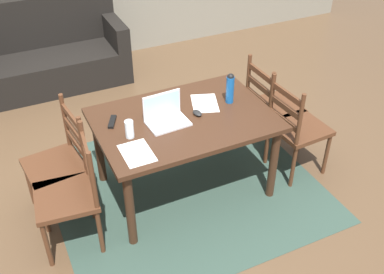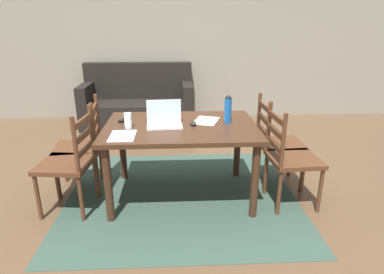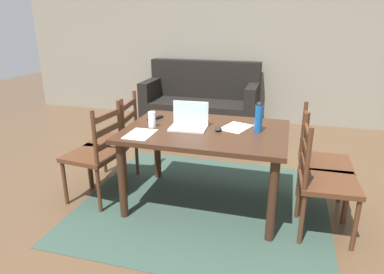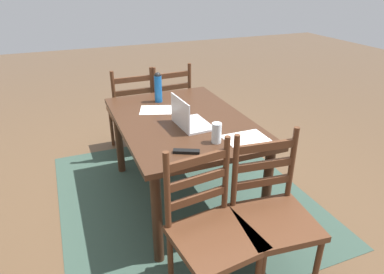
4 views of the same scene
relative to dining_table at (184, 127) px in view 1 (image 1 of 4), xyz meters
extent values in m
plane|color=brown|center=(0.00, 0.00, -0.64)|extent=(14.00, 14.00, 0.00)
cube|color=#2D4238|center=(0.00, 0.00, -0.64)|extent=(2.24, 2.05, 0.01)
cube|color=#382114|center=(0.00, 0.00, 0.07)|extent=(1.42, 0.98, 0.04)
cylinder|color=#382114|center=(-0.63, -0.41, -0.30)|extent=(0.07, 0.07, 0.70)
cylinder|color=#382114|center=(0.63, -0.41, -0.30)|extent=(0.07, 0.07, 0.70)
cylinder|color=#382114|center=(-0.63, 0.41, -0.30)|extent=(0.07, 0.07, 0.70)
cylinder|color=#382114|center=(0.63, 0.41, -0.30)|extent=(0.07, 0.07, 0.70)
cube|color=#4C2B19|center=(1.04, -0.20, -0.19)|extent=(0.46, 0.46, 0.04)
cylinder|color=#4C2B19|center=(1.22, 0.00, -0.43)|extent=(0.04, 0.04, 0.43)
cylinder|color=#4C2B19|center=(1.24, -0.38, -0.43)|extent=(0.04, 0.04, 0.43)
cylinder|color=#4C2B19|center=(0.84, -0.02, -0.43)|extent=(0.04, 0.04, 0.43)
cylinder|color=#4C2B19|center=(0.86, -0.40, -0.43)|extent=(0.04, 0.04, 0.43)
cylinder|color=#4C2B19|center=(0.83, -0.02, 0.06)|extent=(0.04, 0.04, 0.50)
cylinder|color=#4C2B19|center=(0.85, -0.40, 0.06)|extent=(0.04, 0.04, 0.50)
cube|color=#4C2B19|center=(0.84, -0.21, -0.04)|extent=(0.04, 0.36, 0.05)
cube|color=#4C2B19|center=(0.84, -0.21, 0.08)|extent=(0.04, 0.36, 0.05)
cube|color=#4C2B19|center=(0.84, -0.21, 0.21)|extent=(0.04, 0.36, 0.05)
cube|color=#4C2B19|center=(-1.04, -0.20, -0.19)|extent=(0.48, 0.48, 0.04)
cylinder|color=#4C2B19|center=(-1.25, -0.37, -0.43)|extent=(0.04, 0.04, 0.43)
cylinder|color=#4C2B19|center=(-1.21, 0.01, -0.43)|extent=(0.04, 0.04, 0.43)
cylinder|color=#4C2B19|center=(-0.87, -0.41, -0.43)|extent=(0.04, 0.04, 0.43)
cylinder|color=#4C2B19|center=(-0.83, -0.03, -0.43)|extent=(0.04, 0.04, 0.43)
cylinder|color=#4C2B19|center=(-0.86, -0.41, 0.06)|extent=(0.04, 0.04, 0.50)
cylinder|color=#4C2B19|center=(-0.82, -0.03, 0.06)|extent=(0.04, 0.04, 0.50)
cube|color=#4C2B19|center=(-0.84, -0.22, -0.04)|extent=(0.06, 0.36, 0.05)
cube|color=#4C2B19|center=(-0.84, -0.22, 0.08)|extent=(0.06, 0.36, 0.05)
cube|color=#4C2B19|center=(-0.84, -0.22, 0.21)|extent=(0.06, 0.36, 0.05)
cube|color=#4C2B19|center=(-1.04, 0.20, -0.19)|extent=(0.49, 0.49, 0.04)
cylinder|color=#4C2B19|center=(-1.20, -0.01, -0.43)|extent=(0.04, 0.04, 0.43)
cylinder|color=#4C2B19|center=(-1.25, 0.36, -0.43)|extent=(0.04, 0.04, 0.43)
cylinder|color=#4C2B19|center=(-0.83, 0.03, -0.43)|extent=(0.04, 0.04, 0.43)
cylinder|color=#4C2B19|center=(-0.87, 0.41, -0.43)|extent=(0.04, 0.04, 0.43)
cylinder|color=#4C2B19|center=(-0.82, 0.03, 0.06)|extent=(0.04, 0.04, 0.50)
cylinder|color=#4C2B19|center=(-0.86, 0.41, 0.06)|extent=(0.04, 0.04, 0.50)
cube|color=#4C2B19|center=(-0.84, 0.22, -0.04)|extent=(0.07, 0.36, 0.05)
cube|color=#4C2B19|center=(-0.84, 0.22, 0.08)|extent=(0.07, 0.36, 0.05)
cube|color=#4C2B19|center=(-0.84, 0.22, 0.21)|extent=(0.07, 0.36, 0.05)
cube|color=#4C2B19|center=(1.04, 0.20, -0.19)|extent=(0.44, 0.44, 0.04)
cylinder|color=#4C2B19|center=(1.23, 0.39, -0.43)|extent=(0.04, 0.04, 0.43)
cylinder|color=#4C2B19|center=(1.23, 0.01, -0.43)|extent=(0.04, 0.04, 0.43)
cylinder|color=#4C2B19|center=(0.85, 0.39, -0.43)|extent=(0.04, 0.04, 0.43)
cylinder|color=#4C2B19|center=(0.85, 0.01, -0.43)|extent=(0.04, 0.04, 0.43)
cylinder|color=#4C2B19|center=(0.84, 0.39, 0.06)|extent=(0.04, 0.04, 0.50)
cylinder|color=#4C2B19|center=(0.84, 0.01, 0.06)|extent=(0.04, 0.04, 0.50)
cube|color=#4C2B19|center=(0.84, 0.20, -0.04)|extent=(0.03, 0.36, 0.05)
cube|color=#4C2B19|center=(0.84, 0.20, 0.08)|extent=(0.03, 0.36, 0.05)
cube|color=#4C2B19|center=(0.84, 0.20, 0.21)|extent=(0.03, 0.36, 0.05)
cube|color=black|center=(-0.67, 2.40, -0.44)|extent=(1.80, 0.80, 0.40)
cube|color=black|center=(-0.67, 2.70, 0.06)|extent=(1.80, 0.20, 0.60)
cube|color=black|center=(0.15, 2.40, -0.09)|extent=(0.16, 0.80, 0.30)
cube|color=silver|center=(-0.15, -0.03, 0.10)|extent=(0.33, 0.24, 0.02)
cube|color=silver|center=(-0.16, 0.07, 0.21)|extent=(0.32, 0.03, 0.21)
cube|color=#A5CCEA|center=(-0.16, 0.07, 0.21)|extent=(0.30, 0.02, 0.19)
cylinder|color=#145199|center=(0.45, 0.06, 0.21)|extent=(0.07, 0.07, 0.24)
sphere|color=black|center=(0.45, 0.06, 0.33)|extent=(0.06, 0.06, 0.06)
cylinder|color=silver|center=(-0.48, -0.07, 0.16)|extent=(0.07, 0.07, 0.14)
ellipsoid|color=black|center=(0.12, -0.01, 0.11)|extent=(0.07, 0.11, 0.03)
cube|color=black|center=(-0.54, 0.17, 0.10)|extent=(0.11, 0.17, 0.02)
cube|color=white|center=(0.25, 0.12, 0.09)|extent=(0.30, 0.35, 0.00)
cube|color=white|center=(-0.50, -0.28, 0.09)|extent=(0.21, 0.30, 0.00)
camera|label=1|loc=(-1.25, -2.80, 2.10)|focal=42.76mm
camera|label=2|loc=(-0.05, -2.89, 1.00)|focal=30.39mm
camera|label=3|loc=(0.67, -2.81, 1.03)|focal=32.29mm
camera|label=4|loc=(-2.34, 0.86, 1.13)|focal=32.05mm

